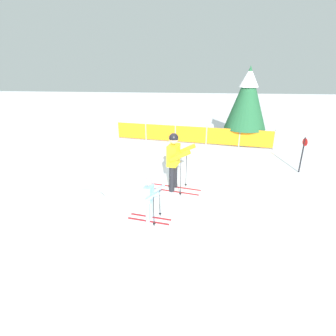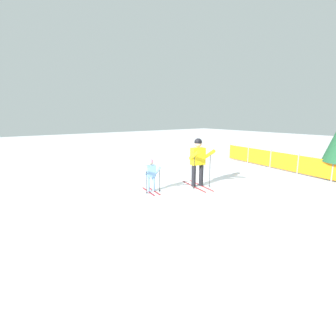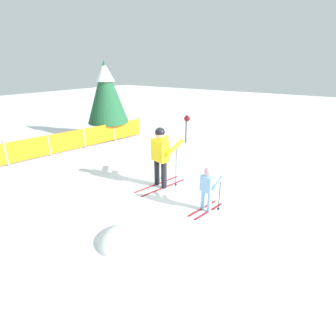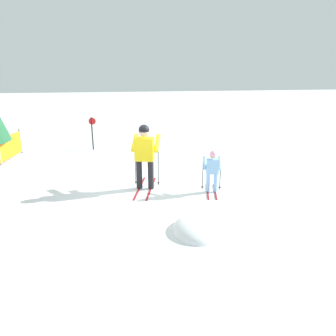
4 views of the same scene
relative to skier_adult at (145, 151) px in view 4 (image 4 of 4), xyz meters
name	(u,v)px [view 4 (image 4 of 4)]	position (x,y,z in m)	size (l,w,h in m)	color
ground_plane	(143,192)	(-0.31, 0.08, -1.11)	(60.00, 60.00, 0.00)	white
skier_adult	(145,151)	(0.00, 0.00, 0.00)	(1.78, 0.89, 1.84)	maroon
skier_child	(212,168)	(-0.49, -1.80, -0.41)	(1.14, 0.56, 1.18)	maroon
trail_marker	(92,130)	(4.51, 1.88, -0.28)	(0.08, 0.28, 1.32)	black
snow_mound	(197,231)	(-2.60, -0.95, -1.11)	(1.23, 1.05, 0.49)	white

